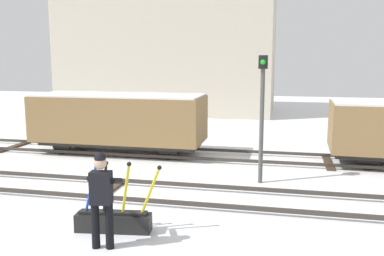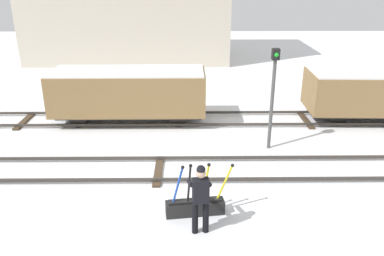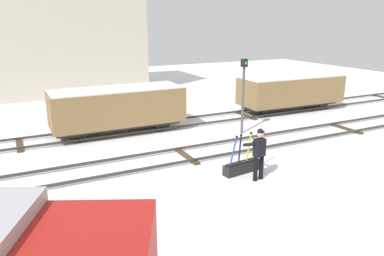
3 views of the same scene
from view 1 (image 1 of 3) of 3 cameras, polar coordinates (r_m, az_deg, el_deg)
ground_plane at (r=11.34m, az=-11.19°, el=-8.53°), size 60.00×60.00×0.00m
track_main_line at (r=11.30m, az=-11.21°, el=-8.01°), size 44.00×1.94×0.18m
track_siding_near at (r=15.33m, az=-4.59°, el=-3.24°), size 44.00×1.94×0.18m
switch_lever_frame at (r=8.86m, az=-10.46°, el=-11.95°), size 1.76×0.55×1.45m
rail_worker at (r=7.92m, az=-12.03°, el=-8.69°), size 0.60×0.73×1.80m
signal_post at (r=11.72m, az=9.40°, el=3.04°), size 0.24×0.32×3.53m
apartment_building at (r=28.34m, az=-2.96°, el=11.59°), size 13.67×6.83×9.11m
freight_car_back_track at (r=15.61m, az=-9.79°, el=1.19°), size 6.16×2.17×2.17m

